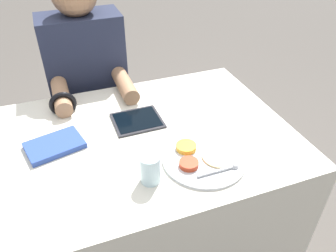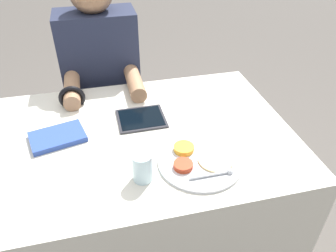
{
  "view_description": "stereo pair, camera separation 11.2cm",
  "coord_description": "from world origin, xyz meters",
  "px_view_note": "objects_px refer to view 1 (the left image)",
  "views": [
    {
      "loc": [
        -0.22,
        -0.94,
        1.51
      ],
      "look_at": [
        0.11,
        -0.05,
        0.82
      ],
      "focal_mm": 35.0,
      "sensor_mm": 36.0,
      "label": 1
    },
    {
      "loc": [
        -0.11,
        -0.97,
        1.51
      ],
      "look_at": [
        0.11,
        -0.05,
        0.82
      ],
      "focal_mm": 35.0,
      "sensor_mm": 36.0,
      "label": 2
    }
  ],
  "objects_px": {
    "thali_tray": "(203,158)",
    "red_notebook": "(55,146)",
    "tablet_device": "(137,120)",
    "drinking_glass": "(150,169)",
    "person_diner": "(92,105)"
  },
  "relations": [
    {
      "from": "red_notebook",
      "to": "tablet_device",
      "type": "xyz_separation_m",
      "value": [
        0.32,
        0.05,
        -0.0
      ]
    },
    {
      "from": "red_notebook",
      "to": "person_diner",
      "type": "xyz_separation_m",
      "value": [
        0.19,
        0.51,
        -0.18
      ]
    },
    {
      "from": "tablet_device",
      "to": "drinking_glass",
      "type": "relative_size",
      "value": 1.94
    },
    {
      "from": "thali_tray",
      "to": "red_notebook",
      "type": "xyz_separation_m",
      "value": [
        -0.46,
        0.24,
        0.0
      ]
    },
    {
      "from": "red_notebook",
      "to": "tablet_device",
      "type": "bearing_deg",
      "value": 9.47
    },
    {
      "from": "thali_tray",
      "to": "tablet_device",
      "type": "height_order",
      "value": "thali_tray"
    },
    {
      "from": "thali_tray",
      "to": "drinking_glass",
      "type": "xyz_separation_m",
      "value": [
        -0.2,
        -0.03,
        0.04
      ]
    },
    {
      "from": "tablet_device",
      "to": "drinking_glass",
      "type": "xyz_separation_m",
      "value": [
        -0.05,
        -0.33,
        0.04
      ]
    },
    {
      "from": "thali_tray",
      "to": "red_notebook",
      "type": "height_order",
      "value": "thali_tray"
    },
    {
      "from": "thali_tray",
      "to": "red_notebook",
      "type": "relative_size",
      "value": 1.3
    },
    {
      "from": "red_notebook",
      "to": "drinking_glass",
      "type": "height_order",
      "value": "drinking_glass"
    },
    {
      "from": "tablet_device",
      "to": "drinking_glass",
      "type": "bearing_deg",
      "value": -98.68
    },
    {
      "from": "red_notebook",
      "to": "tablet_device",
      "type": "relative_size",
      "value": 1.15
    },
    {
      "from": "red_notebook",
      "to": "drinking_glass",
      "type": "bearing_deg",
      "value": -45.33
    },
    {
      "from": "red_notebook",
      "to": "thali_tray",
      "type": "bearing_deg",
      "value": -27.67
    }
  ]
}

